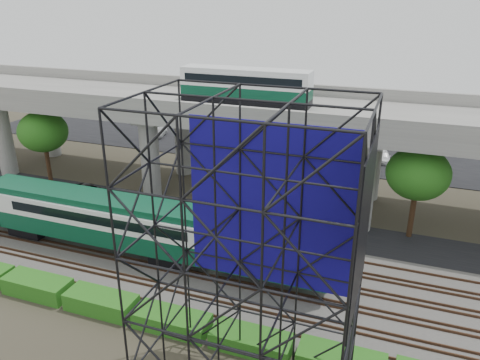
% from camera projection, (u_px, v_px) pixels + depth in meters
% --- Properties ---
extents(ground, '(140.00, 140.00, 0.00)m').
position_uv_depth(ground, '(189.00, 285.00, 32.13)').
color(ground, '#474233').
rests_on(ground, ground).
extents(ballast_bed, '(90.00, 12.00, 0.20)m').
position_uv_depth(ballast_bed, '(201.00, 269.00, 33.84)').
color(ballast_bed, slate).
rests_on(ballast_bed, ground).
extents(service_road, '(90.00, 5.00, 0.08)m').
position_uv_depth(service_road, '(241.00, 220.00, 41.27)').
color(service_road, black).
rests_on(service_road, ground).
extents(parking_lot, '(90.00, 18.00, 0.08)m').
position_uv_depth(parking_lot, '(302.00, 145.00, 61.75)').
color(parking_lot, black).
rests_on(parking_lot, ground).
extents(harbor_water, '(140.00, 40.00, 0.03)m').
position_uv_depth(harbor_water, '(331.00, 109.00, 80.94)').
color(harbor_water, slate).
rests_on(harbor_water, ground).
extents(rail_tracks, '(90.00, 9.52, 0.16)m').
position_uv_depth(rail_tracks, '(201.00, 267.00, 33.77)').
color(rail_tracks, '#472D1E').
rests_on(rail_tracks, ballast_bed).
extents(commuter_train, '(29.30, 3.06, 4.30)m').
position_uv_depth(commuter_train, '(120.00, 221.00, 34.89)').
color(commuter_train, black).
rests_on(commuter_train, rail_tracks).
extents(overpass, '(80.00, 12.00, 12.40)m').
position_uv_depth(overpass, '(260.00, 115.00, 43.05)').
color(overpass, '#9E9B93').
rests_on(overpass, ground).
extents(scaffold_tower, '(9.36, 6.36, 15.00)m').
position_uv_depth(scaffold_tower, '(249.00, 273.00, 20.13)').
color(scaffold_tower, black).
rests_on(scaffold_tower, ground).
extents(hedge_strip, '(34.60, 1.80, 1.20)m').
position_uv_depth(hedge_strip, '(172.00, 320.00, 27.85)').
color(hedge_strip, '#1E6216').
rests_on(hedge_strip, ground).
extents(trees, '(40.94, 16.94, 7.69)m').
position_uv_depth(trees, '(216.00, 137.00, 45.63)').
color(trees, '#382314').
rests_on(trees, ground).
extents(suv, '(4.60, 2.32, 1.25)m').
position_uv_depth(suv, '(90.00, 191.00, 45.61)').
color(suv, black).
rests_on(suv, service_road).
extents(parked_cars, '(37.60, 9.87, 1.31)m').
position_uv_depth(parked_cars, '(306.00, 141.00, 61.05)').
color(parked_cars, silver).
rests_on(parked_cars, parking_lot).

